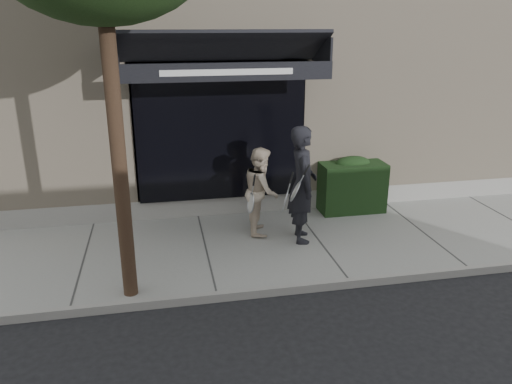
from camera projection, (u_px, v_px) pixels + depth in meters
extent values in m
plane|color=black|center=(317.00, 244.00, 8.96)|extent=(80.00, 80.00, 0.00)
cube|color=gray|center=(317.00, 241.00, 8.94)|extent=(20.00, 3.00, 0.12)
cube|color=gray|center=(349.00, 283.00, 7.49)|extent=(20.00, 0.10, 0.14)
cube|color=beige|center=(261.00, 65.00, 12.70)|extent=(14.00, 7.00, 5.50)
cube|color=gray|center=(293.00, 200.00, 10.45)|extent=(14.02, 0.42, 0.50)
cube|color=black|center=(221.00, 132.00, 9.53)|extent=(3.20, 0.30, 2.60)
cube|color=gray|center=(135.00, 133.00, 9.38)|extent=(0.08, 0.40, 2.60)
cube|color=gray|center=(299.00, 127.00, 9.97)|extent=(0.08, 0.40, 2.60)
cube|color=gray|center=(218.00, 59.00, 9.24)|extent=(3.36, 0.40, 0.12)
cube|color=black|center=(223.00, 46.00, 8.50)|extent=(3.60, 1.03, 0.55)
cube|color=black|center=(227.00, 72.00, 8.17)|extent=(3.60, 0.05, 0.30)
cube|color=white|center=(228.00, 72.00, 8.14)|extent=(2.20, 0.01, 0.10)
cube|color=black|center=(116.00, 52.00, 8.20)|extent=(0.04, 1.00, 0.45)
cube|color=black|center=(322.00, 50.00, 8.86)|extent=(0.04, 1.00, 0.45)
cube|color=black|center=(351.00, 187.00, 10.12)|extent=(1.30, 0.70, 1.00)
ellipsoid|color=black|center=(353.00, 163.00, 9.95)|extent=(0.71, 0.38, 0.27)
cylinder|color=black|center=(117.00, 137.00, 6.38)|extent=(0.20, 0.20, 4.80)
imported|color=black|center=(302.00, 184.00, 8.57)|extent=(0.58, 0.80, 2.04)
torus|color=silver|center=(295.00, 191.00, 8.30)|extent=(0.22, 0.33, 0.29)
cylinder|color=silver|center=(295.00, 191.00, 8.30)|extent=(0.18, 0.29, 0.25)
cylinder|color=silver|center=(295.00, 191.00, 8.30)|extent=(0.17, 0.06, 0.09)
cylinder|color=black|center=(295.00, 191.00, 8.30)|extent=(0.20, 0.08, 0.11)
torus|color=silver|center=(285.00, 201.00, 8.23)|extent=(0.19, 0.32, 0.30)
cylinder|color=silver|center=(285.00, 201.00, 8.23)|extent=(0.15, 0.28, 0.26)
cylinder|color=silver|center=(285.00, 201.00, 8.23)|extent=(0.18, 0.08, 0.06)
cylinder|color=black|center=(285.00, 201.00, 8.23)|extent=(0.20, 0.10, 0.08)
imported|color=beige|center=(261.00, 191.00, 8.97)|extent=(0.71, 0.85, 1.59)
torus|color=silver|center=(251.00, 203.00, 8.74)|extent=(0.11, 0.31, 0.30)
cylinder|color=silver|center=(251.00, 203.00, 8.74)|extent=(0.08, 0.27, 0.27)
cylinder|color=silver|center=(251.00, 203.00, 8.74)|extent=(0.18, 0.04, 0.05)
cylinder|color=black|center=(251.00, 203.00, 8.74)|extent=(0.20, 0.06, 0.06)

